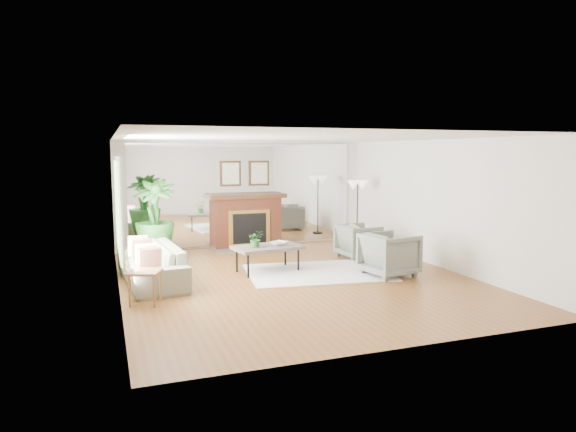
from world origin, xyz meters
name	(u,v)px	position (x,y,z in m)	size (l,w,h in m)	color
ground	(296,279)	(0.00, 0.00, 0.00)	(7.00, 7.00, 0.00)	brown
wall_left	(117,217)	(-2.99, 0.00, 1.25)	(0.02, 7.00, 2.50)	silver
wall_right	(438,204)	(2.99, 0.00, 1.25)	(0.02, 7.00, 2.50)	silver
wall_back	(244,194)	(0.00, 3.49, 1.25)	(6.00, 0.02, 2.50)	silver
mirror_panel	(245,194)	(0.00, 3.47, 1.25)	(5.40, 0.04, 2.40)	silver
window_panel	(118,208)	(-2.96, 0.40, 1.35)	(0.04, 2.40, 1.50)	#B2E09E
fireplace	(247,220)	(0.00, 3.26, 0.66)	(1.85, 0.83, 2.05)	brown
area_rug	(317,272)	(0.53, 0.24, 0.01)	(2.58, 1.84, 0.03)	white
coffee_table	(268,248)	(-0.31, 0.67, 0.46)	(1.34, 0.91, 0.50)	#584E46
sofa	(151,264)	(-2.45, 0.59, 0.33)	(2.23, 0.87, 0.65)	gray
armchair_back	(358,241)	(1.92, 1.27, 0.36)	(0.77, 0.80, 0.72)	slate
armchair_front	(389,254)	(1.68, -0.38, 0.40)	(0.85, 0.88, 0.80)	slate
side_table	(145,276)	(-2.65, -0.69, 0.43)	(0.57, 0.57, 0.51)	olive
potted_ficus	(155,219)	(-2.24, 2.12, 0.91)	(1.03, 1.03, 1.71)	black
floor_lamp	(358,191)	(2.40, 2.27, 1.36)	(0.52, 0.29, 1.59)	black
tabletop_plant	(256,239)	(-0.56, 0.61, 0.66)	(0.29, 0.25, 0.32)	#2C6B27
fruit_bowl	(278,244)	(-0.11, 0.66, 0.53)	(0.27, 0.27, 0.07)	olive
book	(278,242)	(-0.02, 0.92, 0.51)	(0.19, 0.26, 0.02)	olive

